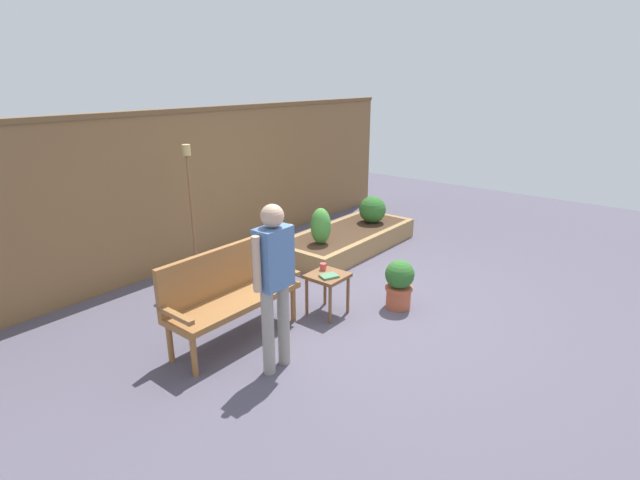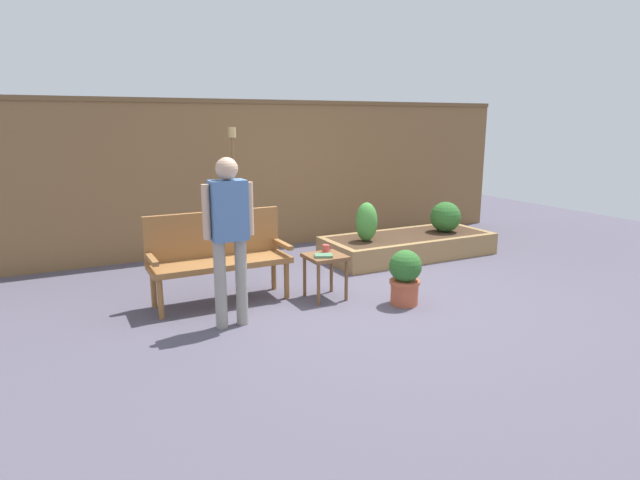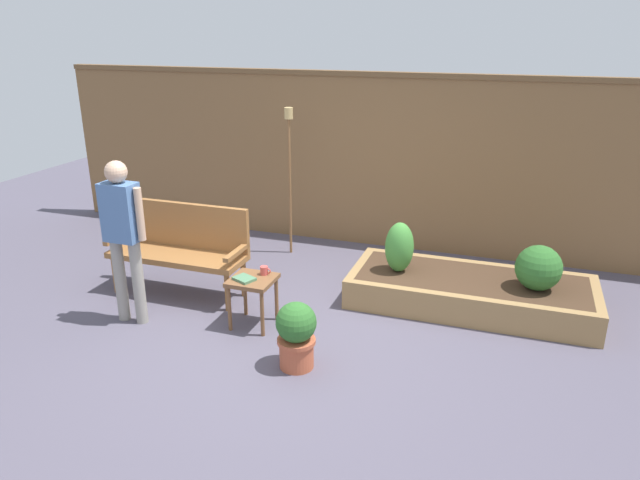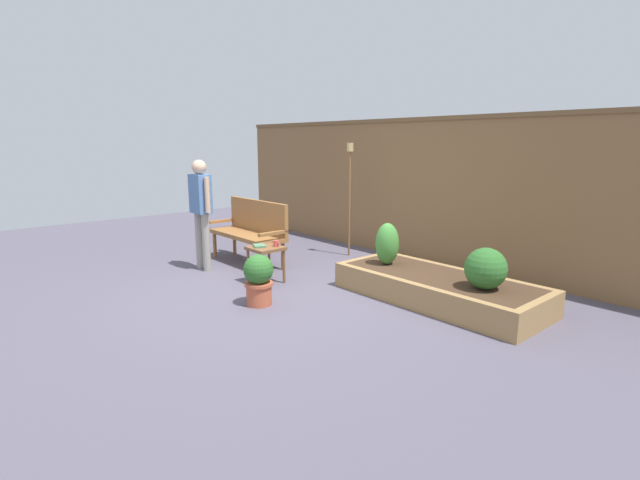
# 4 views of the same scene
# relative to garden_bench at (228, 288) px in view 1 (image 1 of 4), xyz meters

# --- Properties ---
(ground_plane) EXTENTS (14.00, 14.00, 0.00)m
(ground_plane) POSITION_rel_garden_bench_xyz_m (1.40, -0.54, -0.54)
(ground_plane) COLOR #514C5B
(fence_back) EXTENTS (8.40, 0.14, 2.16)m
(fence_back) POSITION_rel_garden_bench_xyz_m (1.40, 2.06, 0.55)
(fence_back) COLOR brown
(fence_back) RESTS_ON ground_plane
(garden_bench) EXTENTS (1.44, 0.48, 0.94)m
(garden_bench) POSITION_rel_garden_bench_xyz_m (0.00, 0.00, 0.00)
(garden_bench) COLOR #936033
(garden_bench) RESTS_ON ground_plane
(side_table) EXTENTS (0.40, 0.40, 0.48)m
(side_table) POSITION_rel_garden_bench_xyz_m (1.03, -0.46, -0.15)
(side_table) COLOR brown
(side_table) RESTS_ON ground_plane
(cup_on_table) EXTENTS (0.11, 0.07, 0.08)m
(cup_on_table) POSITION_rel_garden_bench_xyz_m (1.10, -0.35, -0.02)
(cup_on_table) COLOR #CC4C47
(cup_on_table) RESTS_ON side_table
(book_on_table) EXTENTS (0.23, 0.21, 0.03)m
(book_on_table) POSITION_rel_garden_bench_xyz_m (0.98, -0.52, -0.05)
(book_on_table) COLOR #4C7A56
(book_on_table) RESTS_ON side_table
(potted_boxwood) EXTENTS (0.34, 0.34, 0.58)m
(potted_boxwood) POSITION_rel_garden_bench_xyz_m (1.67, -1.01, -0.23)
(potted_boxwood) COLOR #B75638
(potted_boxwood) RESTS_ON ground_plane
(raised_planter_bed) EXTENTS (2.40, 1.00, 0.30)m
(raised_planter_bed) POSITION_rel_garden_bench_xyz_m (2.92, 0.62, -0.39)
(raised_planter_bed) COLOR #997547
(raised_planter_bed) RESTS_ON ground_plane
(shrub_near_bench) EXTENTS (0.29, 0.29, 0.52)m
(shrub_near_bench) POSITION_rel_garden_bench_xyz_m (2.19, 0.56, 0.02)
(shrub_near_bench) COLOR brown
(shrub_near_bench) RESTS_ON raised_planter_bed
(shrub_far_corner) EXTENTS (0.43, 0.43, 0.43)m
(shrub_far_corner) POSITION_rel_garden_bench_xyz_m (3.52, 0.56, -0.03)
(shrub_far_corner) COLOR brown
(shrub_far_corner) RESTS_ON raised_planter_bed
(tiki_torch) EXTENTS (0.10, 0.10, 1.78)m
(tiki_torch) POSITION_rel_garden_bench_xyz_m (0.66, 1.41, 0.67)
(tiki_torch) COLOR brown
(tiki_torch) RESTS_ON ground_plane
(person_by_bench) EXTENTS (0.47, 0.20, 1.56)m
(person_by_bench) POSITION_rel_garden_bench_xyz_m (-0.11, -0.76, 0.39)
(person_by_bench) COLOR gray
(person_by_bench) RESTS_ON ground_plane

